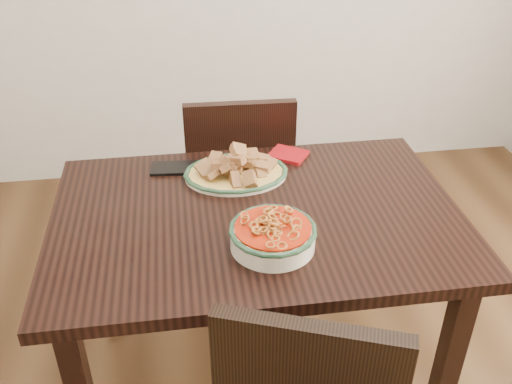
{
  "coord_description": "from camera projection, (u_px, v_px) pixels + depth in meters",
  "views": [
    {
      "loc": [
        -0.32,
        -1.27,
        1.72
      ],
      "look_at": [
        -0.11,
        0.16,
        0.81
      ],
      "focal_mm": 40.0,
      "sensor_mm": 36.0,
      "label": 1
    }
  ],
  "objects": [
    {
      "name": "dining_table",
      "position": [
        257.0,
        237.0,
        1.78
      ],
      "size": [
        1.24,
        0.82,
        0.75
      ],
      "color": "black",
      "rests_on": "ground"
    },
    {
      "name": "chair_far",
      "position": [
        239.0,
        179.0,
        2.38
      ],
      "size": [
        0.43,
        0.43,
        0.89
      ],
      "rotation": [
        0.0,
        0.0,
        3.11
      ],
      "color": "black",
      "rests_on": "ground"
    },
    {
      "name": "fish_plate",
      "position": [
        236.0,
        165.0,
        1.88
      ],
      "size": [
        0.34,
        0.26,
        0.11
      ],
      "color": "beige",
      "rests_on": "dining_table"
    },
    {
      "name": "noodle_bowl",
      "position": [
        273.0,
        233.0,
        1.56
      ],
      "size": [
        0.25,
        0.25,
        0.08
      ],
      "color": "#EBE4C6",
      "rests_on": "dining_table"
    },
    {
      "name": "smartphone",
      "position": [
        175.0,
        168.0,
        1.94
      ],
      "size": [
        0.17,
        0.1,
        0.01
      ],
      "primitive_type": "cube",
      "rotation": [
        0.0,
        0.0,
        -0.09
      ],
      "color": "black",
      "rests_on": "dining_table"
    },
    {
      "name": "napkin",
      "position": [
        288.0,
        155.0,
        2.02
      ],
      "size": [
        0.16,
        0.15,
        0.01
      ],
      "primitive_type": "cube",
      "rotation": [
        0.0,
        0.0,
        -0.59
      ],
      "color": "#980B0F",
      "rests_on": "dining_table"
    }
  ]
}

